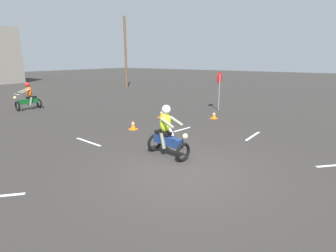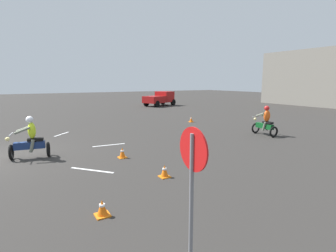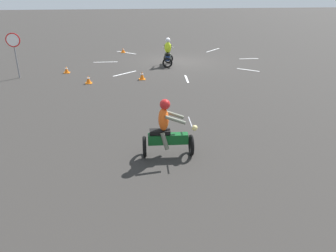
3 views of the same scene
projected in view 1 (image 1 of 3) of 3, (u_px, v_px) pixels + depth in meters
ground_plane at (183, 171)px, 7.32m from camera, size 120.00×120.00×0.00m
motorcycle_rider_foreground at (167, 134)px, 8.32m from camera, size 0.88×1.55×1.66m
motorcycle_rider_background at (28, 98)px, 16.00m from camera, size 1.53×0.74×1.66m
stop_sign at (219, 83)px, 15.59m from camera, size 0.70×0.08×2.30m
traffic_cone_near_left at (133, 125)px, 11.57m from camera, size 0.32×0.32×0.42m
traffic_cone_mid_left at (214, 115)px, 13.69m from camera, size 0.32×0.32×0.38m
traffic_cone_far_right at (161, 114)px, 13.91m from camera, size 0.32×0.32×0.40m
lane_stripe_e at (253, 136)px, 10.63m from camera, size 1.51×0.16×0.01m
lane_stripe_ne at (170, 130)px, 11.52m from camera, size 1.33×1.16×0.01m
lane_stripe_n at (88, 142)px, 9.90m from camera, size 0.24×1.52×0.01m
utility_pole_near at (126, 53)px, 27.48m from camera, size 0.24×0.24×7.24m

